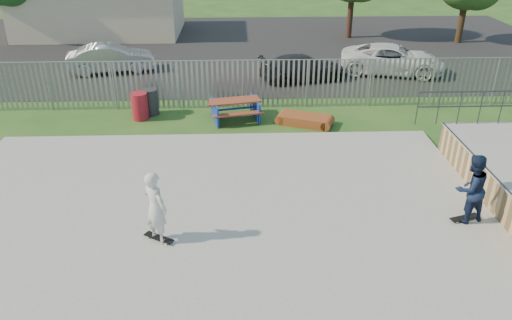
{
  "coord_description": "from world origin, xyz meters",
  "views": [
    {
      "loc": [
        0.83,
        -10.42,
        7.4
      ],
      "look_at": [
        1.28,
        2.0,
        1.1
      ],
      "focal_mm": 35.0,
      "sensor_mm": 36.0,
      "label": 1
    }
  ],
  "objects_px": {
    "trash_bin_red": "(140,106)",
    "trash_bin_grey": "(150,102)",
    "car_white": "(393,59)",
    "skater_white": "(156,207)",
    "picnic_table": "(235,110)",
    "skater_navy": "(471,189)",
    "car_dark": "(303,68)",
    "funbox": "(305,120)",
    "car_silver": "(111,58)"
  },
  "relations": [
    {
      "from": "skater_white",
      "to": "car_dark",
      "type": "bearing_deg",
      "value": -70.28
    },
    {
      "from": "funbox",
      "to": "car_silver",
      "type": "xyz_separation_m",
      "value": [
        -8.83,
        7.11,
        0.54
      ]
    },
    {
      "from": "skater_white",
      "to": "trash_bin_red",
      "type": "bearing_deg",
      "value": -36.23
    },
    {
      "from": "skater_navy",
      "to": "car_white",
      "type": "bearing_deg",
      "value": -115.05
    },
    {
      "from": "picnic_table",
      "to": "trash_bin_grey",
      "type": "distance_m",
      "value": 3.44
    },
    {
      "from": "car_silver",
      "to": "skater_white",
      "type": "height_order",
      "value": "skater_white"
    },
    {
      "from": "trash_bin_red",
      "to": "skater_navy",
      "type": "bearing_deg",
      "value": -38.36
    },
    {
      "from": "car_dark",
      "to": "skater_white",
      "type": "height_order",
      "value": "skater_white"
    },
    {
      "from": "car_white",
      "to": "skater_white",
      "type": "distance_m",
      "value": 16.88
    },
    {
      "from": "car_silver",
      "to": "skater_navy",
      "type": "height_order",
      "value": "skater_navy"
    },
    {
      "from": "picnic_table",
      "to": "trash_bin_grey",
      "type": "bearing_deg",
      "value": 156.62
    },
    {
      "from": "trash_bin_grey",
      "to": "skater_navy",
      "type": "distance_m",
      "value": 12.4
    },
    {
      "from": "trash_bin_grey",
      "to": "car_white",
      "type": "height_order",
      "value": "car_white"
    },
    {
      "from": "trash_bin_red",
      "to": "car_dark",
      "type": "bearing_deg",
      "value": 34.03
    },
    {
      "from": "funbox",
      "to": "skater_white",
      "type": "bearing_deg",
      "value": -99.19
    },
    {
      "from": "skater_white",
      "to": "car_white",
      "type": "bearing_deg",
      "value": -83.6
    },
    {
      "from": "funbox",
      "to": "car_white",
      "type": "distance_m",
      "value": 8.2
    },
    {
      "from": "picnic_table",
      "to": "skater_white",
      "type": "relative_size",
      "value": 1.18
    },
    {
      "from": "trash_bin_grey",
      "to": "skater_white",
      "type": "distance_m",
      "value": 8.9
    },
    {
      "from": "trash_bin_red",
      "to": "trash_bin_grey",
      "type": "xyz_separation_m",
      "value": [
        0.33,
        0.51,
        -0.01
      ]
    },
    {
      "from": "car_silver",
      "to": "car_dark",
      "type": "bearing_deg",
      "value": -112.97
    },
    {
      "from": "car_silver",
      "to": "car_dark",
      "type": "xyz_separation_m",
      "value": [
        9.41,
        -1.68,
        -0.09
      ]
    },
    {
      "from": "trash_bin_red",
      "to": "picnic_table",
      "type": "bearing_deg",
      "value": -2.72
    },
    {
      "from": "car_dark",
      "to": "skater_navy",
      "type": "height_order",
      "value": "skater_navy"
    },
    {
      "from": "trash_bin_red",
      "to": "trash_bin_grey",
      "type": "relative_size",
      "value": 1.02
    },
    {
      "from": "skater_navy",
      "to": "picnic_table",
      "type": "bearing_deg",
      "value": -68.66
    },
    {
      "from": "funbox",
      "to": "car_dark",
      "type": "bearing_deg",
      "value": 105.74
    },
    {
      "from": "picnic_table",
      "to": "car_white",
      "type": "relative_size",
      "value": 0.44
    },
    {
      "from": "picnic_table",
      "to": "trash_bin_grey",
      "type": "height_order",
      "value": "trash_bin_grey"
    },
    {
      "from": "picnic_table",
      "to": "car_white",
      "type": "height_order",
      "value": "car_white"
    },
    {
      "from": "funbox",
      "to": "car_dark",
      "type": "relative_size",
      "value": 0.48
    },
    {
      "from": "car_white",
      "to": "skater_white",
      "type": "relative_size",
      "value": 2.7
    },
    {
      "from": "trash_bin_red",
      "to": "skater_navy",
      "type": "distance_m",
      "value": 12.33
    },
    {
      "from": "trash_bin_red",
      "to": "funbox",
      "type": "bearing_deg",
      "value": -6.79
    },
    {
      "from": "car_white",
      "to": "skater_white",
      "type": "bearing_deg",
      "value": 158.99
    },
    {
      "from": "trash_bin_red",
      "to": "skater_white",
      "type": "relative_size",
      "value": 0.57
    },
    {
      "from": "trash_bin_red",
      "to": "skater_navy",
      "type": "relative_size",
      "value": 0.57
    },
    {
      "from": "skater_navy",
      "to": "car_silver",
      "type": "bearing_deg",
      "value": -66.32
    },
    {
      "from": "picnic_table",
      "to": "car_white",
      "type": "distance_m",
      "value": 9.7
    },
    {
      "from": "picnic_table",
      "to": "skater_navy",
      "type": "xyz_separation_m",
      "value": [
        5.96,
        -7.47,
        0.67
      ]
    },
    {
      "from": "trash_bin_red",
      "to": "car_dark",
      "type": "relative_size",
      "value": 0.26
    },
    {
      "from": "funbox",
      "to": "car_silver",
      "type": "relative_size",
      "value": 0.47
    },
    {
      "from": "car_dark",
      "to": "car_silver",
      "type": "bearing_deg",
      "value": 67.06
    },
    {
      "from": "trash_bin_red",
      "to": "car_white",
      "type": "relative_size",
      "value": 0.21
    },
    {
      "from": "funbox",
      "to": "trash_bin_grey",
      "type": "distance_m",
      "value": 6.15
    },
    {
      "from": "trash_bin_grey",
      "to": "skater_navy",
      "type": "xyz_separation_m",
      "value": [
        9.33,
        -8.15,
        0.56
      ]
    },
    {
      "from": "car_dark",
      "to": "skater_navy",
      "type": "xyz_separation_m",
      "value": [
        2.74,
        -12.32,
        0.46
      ]
    },
    {
      "from": "car_silver",
      "to": "car_white",
      "type": "bearing_deg",
      "value": -105.87
    },
    {
      "from": "trash_bin_red",
      "to": "trash_bin_grey",
      "type": "height_order",
      "value": "trash_bin_red"
    },
    {
      "from": "picnic_table",
      "to": "skater_navy",
      "type": "distance_m",
      "value": 9.58
    }
  ]
}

